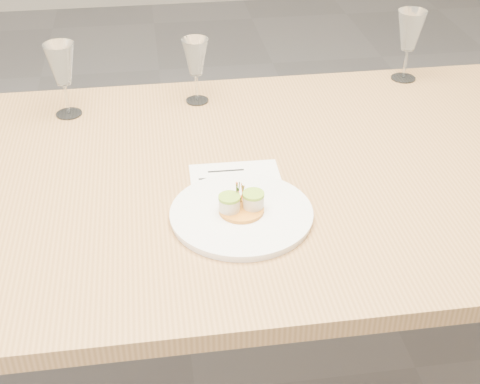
{
  "coord_description": "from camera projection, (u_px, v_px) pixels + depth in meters",
  "views": [
    {
      "loc": [
        -0.06,
        -1.28,
        1.56
      ],
      "look_at": [
        0.11,
        -0.16,
        0.8
      ],
      "focal_mm": 50.0,
      "sensor_mm": 36.0,
      "label": 1
    }
  ],
  "objects": [
    {
      "name": "dining_table",
      "position": [
        184.0,
        200.0,
        1.55
      ],
      "size": [
        2.4,
        1.0,
        0.75
      ],
      "color": "tan",
      "rests_on": "ground"
    },
    {
      "name": "dinner_plate",
      "position": [
        242.0,
        213.0,
        1.37
      ],
      "size": [
        0.3,
        0.3,
        0.08
      ],
      "rotation": [
        0.0,
        0.0,
        0.41
      ],
      "color": "white",
      "rests_on": "dining_table"
    },
    {
      "name": "recipe_sheet",
      "position": [
        239.0,
        193.0,
        1.45
      ],
      "size": [
        0.21,
        0.26,
        0.0
      ],
      "rotation": [
        0.0,
        0.0,
        -0.02
      ],
      "color": "white",
      "rests_on": "dining_table"
    },
    {
      "name": "wine_glass_2",
      "position": [
        61.0,
        66.0,
        1.69
      ],
      "size": [
        0.08,
        0.08,
        0.2
      ],
      "color": "white",
      "rests_on": "dining_table"
    },
    {
      "name": "wine_glass_3",
      "position": [
        195.0,
        59.0,
        1.76
      ],
      "size": [
        0.07,
        0.07,
        0.18
      ],
      "color": "white",
      "rests_on": "dining_table"
    },
    {
      "name": "wine_glass_4",
      "position": [
        410.0,
        32.0,
        1.87
      ],
      "size": [
        0.08,
        0.08,
        0.2
      ],
      "color": "white",
      "rests_on": "dining_table"
    }
  ]
}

